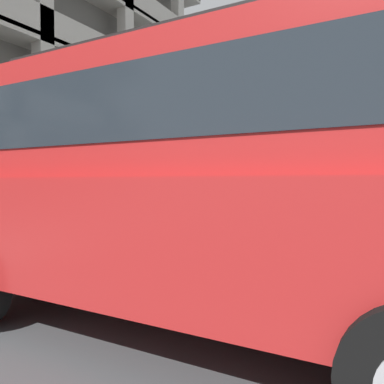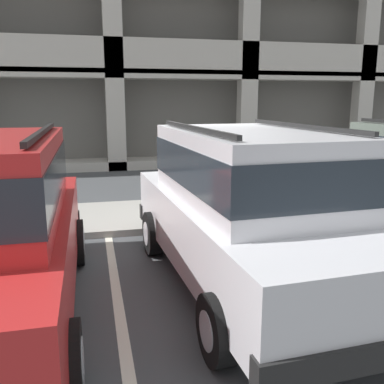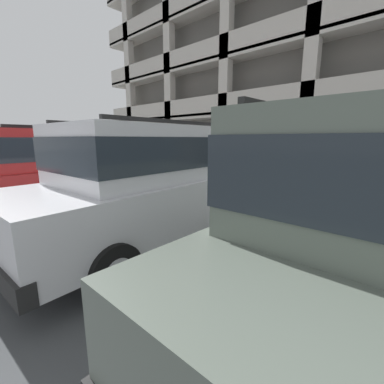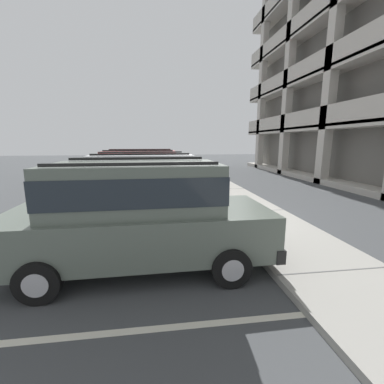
% 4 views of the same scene
% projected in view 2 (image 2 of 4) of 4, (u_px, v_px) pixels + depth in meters
% --- Properties ---
extents(ground_plane, '(80.00, 80.00, 0.10)m').
position_uv_depth(ground_plane, '(202.00, 237.00, 7.53)').
color(ground_plane, '#444749').
extents(sidewalk, '(40.00, 2.20, 0.12)m').
position_uv_depth(sidewalk, '(186.00, 213.00, 8.74)').
color(sidewalk, '#9E9B93').
rests_on(sidewalk, ground_plane).
extents(parking_stall_lines, '(13.06, 4.80, 0.01)m').
position_uv_depth(parking_stall_lines, '(328.00, 254.00, 6.55)').
color(parking_stall_lines, silver).
rests_on(parking_stall_lines, ground_plane).
extents(silver_suv, '(2.20, 4.88, 2.03)m').
position_uv_depth(silver_suv, '(248.00, 203.00, 5.23)').
color(silver_suv, silver).
rests_on(silver_suv, ground_plane).
extents(parking_meter_near, '(0.35, 0.12, 1.41)m').
position_uv_depth(parking_meter_near, '(194.00, 166.00, 7.59)').
color(parking_meter_near, '#595B60').
rests_on(parking_meter_near, sidewalk).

